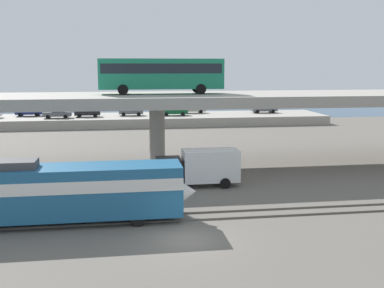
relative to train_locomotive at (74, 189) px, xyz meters
The scene contains 16 objects.
ground_plane 7.99m from the train_locomotive, 31.37° to the right, with size 260.00×260.00×0.00m, color #605B54.
rail_strip_near 6.94m from the train_locomotive, ahead, with size 110.00×0.12×0.12m, color #59544C.
rail_strip_far 6.94m from the train_locomotive, ahead, with size 110.00×0.12×0.12m, color #59544C.
train_locomotive is the anchor object (origin of this frame).
highway_overpass 17.82m from the train_locomotive, 67.71° to the left, with size 96.00×10.73×7.16m.
transit_bus_on_overpass 19.39m from the train_locomotive, 67.04° to the left, with size 12.00×2.68×3.40m.
service_truck_east 12.41m from the train_locomotive, 40.25° to the left, with size 6.80×2.46×3.04m.
pier_parking_lot 51.44m from the train_locomotive, 82.67° to the left, with size 62.83×11.51×1.47m, color #9E998E.
parked_car_0 59.47m from the train_locomotive, 61.39° to the left, with size 4.56×1.93×1.50m.
parked_car_1 49.26m from the train_locomotive, 98.13° to the left, with size 4.41×1.96×1.50m.
parked_car_3 49.99m from the train_locomotive, 92.69° to the left, with size 4.12×1.93×1.50m.
parked_car_4 55.97m from the train_locomotive, 73.72° to the left, with size 4.68×1.82×1.50m.
parked_car_5 51.16m from the train_locomotive, 84.63° to the left, with size 4.06×1.91×1.50m.
parked_car_6 54.06m from the train_locomotive, 102.92° to the left, with size 4.34×1.98×1.50m.
parked_car_7 51.44m from the train_locomotive, 76.47° to the left, with size 4.54×1.96×1.50m.
harbor_water 74.32m from the train_locomotive, 84.93° to the left, with size 140.00×36.00×0.01m, color navy.
Camera 1 is at (-3.52, -25.98, 9.97)m, focal length 44.55 mm.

